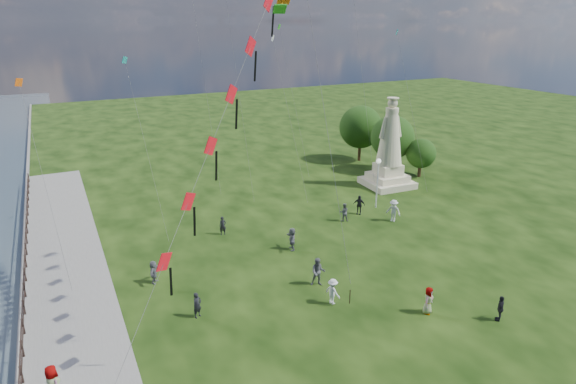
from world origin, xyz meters
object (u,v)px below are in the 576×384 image
person_4 (428,300)px  person_6 (223,226)px  person_11 (292,239)px  person_0 (197,305)px  person_8 (393,211)px  person_2 (333,291)px  statue (389,154)px  person_5 (154,272)px  person_1 (318,272)px  person_9 (359,205)px  person_3 (500,308)px  person_7 (344,212)px  lamppost (378,173)px

person_4 → person_6: 16.52m
person_11 → person_0: bearing=-44.7°
person_11 → person_8: bearing=109.6°
person_11 → person_2: bearing=5.7°
person_6 → person_11: bearing=-44.9°
person_4 → person_11: (-3.18, 10.47, 0.03)m
statue → person_5: bearing=-157.7°
person_1 → person_9: bearing=70.4°
statue → person_3: bearing=-109.4°
person_6 → person_7: 9.90m
person_0 → person_4: (11.61, -5.36, 0.05)m
person_3 → statue: bearing=-149.4°
person_6 → person_8: (13.30, -3.67, 0.19)m
person_4 → person_8: (6.54, 11.41, 0.12)m
person_0 → statue: bearing=3.3°
person_0 → person_9: bearing=0.5°
person_6 → person_9: (11.68, -1.15, 0.10)m
lamppost → person_0: size_ratio=2.95×
person_4 → person_1: bearing=98.3°
person_1 → person_9: size_ratio=1.10×
person_2 → person_4: (4.25, -3.20, 0.02)m
person_4 → person_6: bearing=85.7°
person_3 → person_2: bearing=-74.2°
person_1 → person_7: size_ratio=1.20×
person_5 → person_4: bearing=-96.8°
person_3 → person_11: size_ratio=0.89×
lamppost → person_3: 17.47m
person_3 → person_9: bearing=-133.9°
statue → person_8: 9.38m
statue → person_4: size_ratio=5.44×
person_4 → person_11: person_11 is taller
person_4 → person_9: bearing=42.1°
lamppost → person_1: size_ratio=2.41×
person_6 → person_11: (3.57, -4.61, 0.10)m
person_2 → person_5: 11.15m
person_7 → person_0: bearing=51.1°
lamppost → person_4: (-7.13, -14.53, -2.39)m
person_2 → person_3: (7.28, -5.47, -0.04)m
person_5 → person_6: person_5 is taller
lamppost → person_9: 3.29m
person_4 → person_5: person_4 is taller
statue → person_1: size_ratio=4.75×
person_3 → person_4: 3.79m
person_2 → person_7: size_ratio=1.02×
person_9 → person_1: bearing=-89.5°
person_7 → person_8: bearing=175.5°
person_5 → person_7: size_ratio=0.98×
person_5 → person_11: (9.78, 0.31, 0.09)m
statue → person_5: size_ratio=5.82×
person_1 → person_2: bearing=-70.5°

